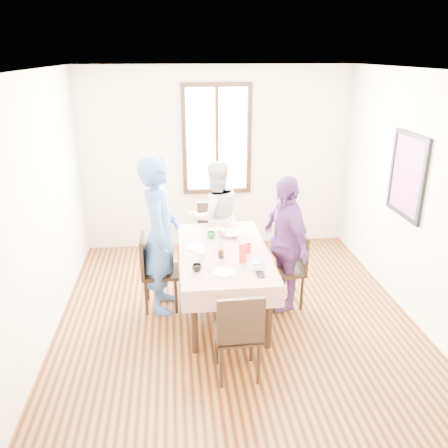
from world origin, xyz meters
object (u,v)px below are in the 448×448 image
at_px(chair_right, 284,270).
at_px(person_left, 160,236).
at_px(chair_left, 160,272).
at_px(chair_near, 237,332).
at_px(person_right, 284,243).
at_px(dining_table, 224,281).
at_px(person_far, 214,216).
at_px(chair_far, 214,237).

bearing_deg(chair_right, person_left, 80.24).
distance_m(chair_left, chair_near, 1.50).
bearing_deg(person_right, chair_left, -108.66).
relative_size(dining_table, person_far, 1.10).
bearing_deg(chair_near, person_left, 116.59).
distance_m(dining_table, person_right, 0.82).
distance_m(dining_table, chair_near, 1.16).
bearing_deg(person_left, person_right, -91.04).
bearing_deg(person_left, chair_far, -31.95).
bearing_deg(dining_table, chair_far, 90.00).
height_order(chair_far, person_far, person_far).
bearing_deg(chair_far, person_left, 51.26).
bearing_deg(chair_left, chair_right, 85.52).
height_order(dining_table, chair_right, chair_right).
distance_m(dining_table, chair_right, 0.73).
relative_size(dining_table, chair_far, 1.85).
height_order(chair_left, chair_right, same).
height_order(dining_table, person_right, person_right).
xyz_separation_m(chair_left, chair_near, (0.72, -1.32, 0.00)).
bearing_deg(chair_right, chair_near, 143.57).
xyz_separation_m(chair_far, person_right, (0.70, -1.11, 0.34)).
height_order(chair_right, chair_near, same).
xyz_separation_m(person_left, person_far, (0.70, 0.98, -0.14)).
bearing_deg(person_far, chair_near, 74.08).
relative_size(chair_left, person_right, 0.57).
xyz_separation_m(person_far, person_right, (0.70, -1.08, 0.03)).
height_order(dining_table, person_left, person_left).
bearing_deg(person_right, chair_far, -161.92).
height_order(chair_near, person_left, person_left).
relative_size(dining_table, chair_right, 1.85).
distance_m(chair_left, chair_far, 1.23).
bearing_deg(dining_table, chair_left, 167.70).
bearing_deg(chair_right, chair_far, 27.69).
bearing_deg(person_left, person_far, -32.53).
relative_size(dining_table, person_left, 0.92).
bearing_deg(chair_right, chair_left, 80.30).
bearing_deg(chair_left, person_left, 89.68).
xyz_separation_m(chair_near, person_left, (-0.70, 1.32, 0.46)).
bearing_deg(person_right, chair_near, -44.66).
distance_m(dining_table, chair_left, 0.75).
bearing_deg(chair_right, dining_table, 88.61).
relative_size(chair_right, chair_near, 1.00).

